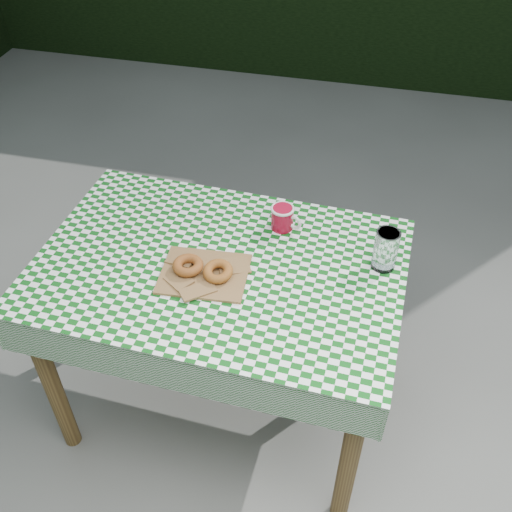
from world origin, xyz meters
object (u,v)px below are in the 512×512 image
at_px(table, 223,341).
at_px(coffee_mug, 282,218).
at_px(drinking_glass, 386,250).
at_px(paper_bag, 204,273).

bearing_deg(table, coffee_mug, 57.19).
bearing_deg(drinking_glass, table, -167.45).
bearing_deg(table, paper_bag, -115.19).
bearing_deg(coffee_mug, table, -106.88).
bearing_deg(table, drinking_glass, 14.85).
xyz_separation_m(table, drinking_glass, (0.50, 0.11, 0.45)).
relative_size(paper_bag, drinking_glass, 1.96).
bearing_deg(paper_bag, coffee_mug, 56.34).
relative_size(paper_bag, coffee_mug, 1.80).
distance_m(table, coffee_mug, 0.50).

